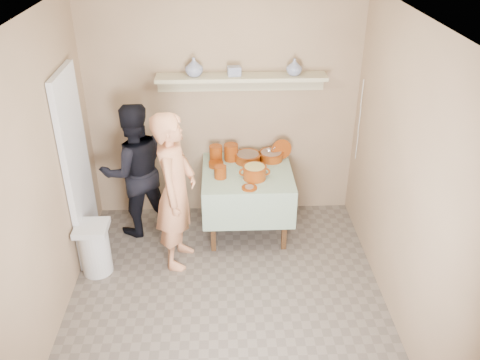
{
  "coord_description": "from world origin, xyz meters",
  "views": [
    {
      "loc": [
        -0.02,
        -3.55,
        3.37
      ],
      "look_at": [
        0.15,
        0.75,
        0.95
      ],
      "focal_mm": 38.0,
      "sensor_mm": 36.0,
      "label": 1
    }
  ],
  "objects_px": {
    "serving_table": "(247,181)",
    "person_helper": "(135,170)",
    "person_cook": "(176,191)",
    "trash_bin": "(95,248)",
    "cazuela_rice": "(255,171)"
  },
  "relations": [
    {
      "from": "person_helper",
      "to": "trash_bin",
      "type": "distance_m",
      "value": 0.95
    },
    {
      "from": "person_helper",
      "to": "serving_table",
      "type": "xyz_separation_m",
      "value": [
        1.22,
        -0.06,
        -0.12
      ]
    },
    {
      "from": "serving_table",
      "to": "person_helper",
      "type": "bearing_deg",
      "value": 177.28
    },
    {
      "from": "trash_bin",
      "to": "person_cook",
      "type": "bearing_deg",
      "value": 11.12
    },
    {
      "from": "person_cook",
      "to": "trash_bin",
      "type": "distance_m",
      "value": 1.01
    },
    {
      "from": "person_cook",
      "to": "serving_table",
      "type": "height_order",
      "value": "person_cook"
    },
    {
      "from": "person_helper",
      "to": "cazuela_rice",
      "type": "distance_m",
      "value": 1.31
    },
    {
      "from": "person_helper",
      "to": "person_cook",
      "type": "bearing_deg",
      "value": 107.71
    },
    {
      "from": "person_helper",
      "to": "cazuela_rice",
      "type": "height_order",
      "value": "person_helper"
    },
    {
      "from": "person_cook",
      "to": "serving_table",
      "type": "distance_m",
      "value": 0.92
    },
    {
      "from": "person_helper",
      "to": "serving_table",
      "type": "relative_size",
      "value": 1.57
    },
    {
      "from": "cazuela_rice",
      "to": "person_helper",
      "type": "bearing_deg",
      "value": 170.13
    },
    {
      "from": "person_cook",
      "to": "trash_bin",
      "type": "height_order",
      "value": "person_cook"
    },
    {
      "from": "person_cook",
      "to": "person_helper",
      "type": "distance_m",
      "value": 0.76
    },
    {
      "from": "person_helper",
      "to": "cazuela_rice",
      "type": "xyz_separation_m",
      "value": [
        1.29,
        -0.22,
        0.08
      ]
    }
  ]
}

